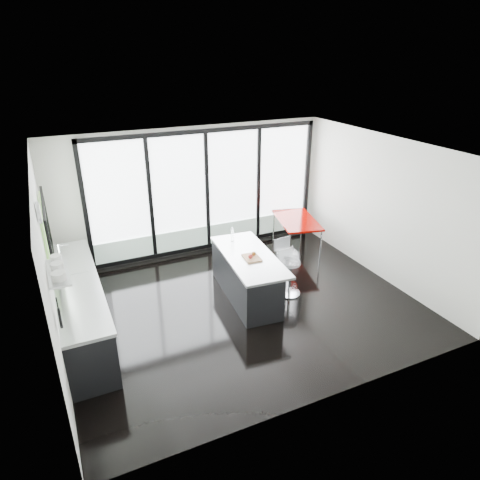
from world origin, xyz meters
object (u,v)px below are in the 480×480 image
island (245,276)px  bar_stool_far (286,269)px  bar_stool_near (290,278)px  red_table (296,235)px

island → bar_stool_far: island is taller
island → bar_stool_far: 0.85m
bar_stool_near → red_table: (1.12, 1.61, 0.03)m
island → bar_stool_near: island is taller
island → bar_stool_near: (0.78, -0.28, -0.08)m
bar_stool_near → bar_stool_far: size_ratio=0.91×
island → bar_stool_far: bearing=-1.3°
bar_stool_near → bar_stool_far: 0.28m
bar_stool_far → island: bearing=170.5°
bar_stool_near → island: bearing=150.5°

